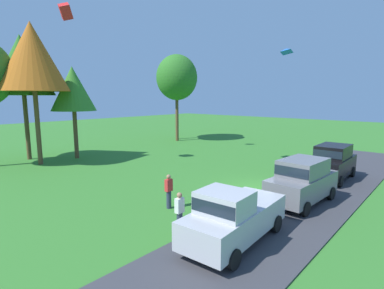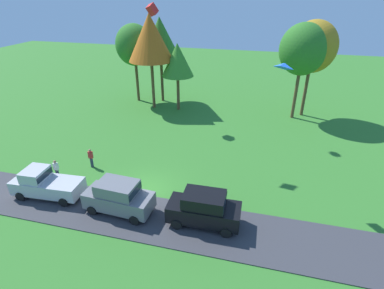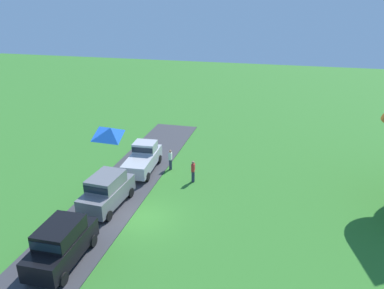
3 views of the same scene
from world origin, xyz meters
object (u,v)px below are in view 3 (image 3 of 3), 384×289
(person_watching_sky, at_px, (170,160))
(car_suv_mid_row, at_px, (61,242))
(person_beside_suv, at_px, (193,171))
(car_pickup_near_entrance, at_px, (143,158))
(kite_diamond_mid_center, at_px, (111,133))
(car_suv_by_flagpole, at_px, (107,190))

(person_watching_sky, bearing_deg, car_suv_mid_row, -9.79)
(car_suv_mid_row, bearing_deg, person_beside_suv, 157.48)
(car_pickup_near_entrance, relative_size, kite_diamond_mid_center, 5.13)
(car_suv_by_flagpole, height_order, car_suv_mid_row, same)
(car_pickup_near_entrance, xyz_separation_m, person_watching_sky, (-0.64, 2.10, -0.23))
(car_pickup_near_entrance, distance_m, person_watching_sky, 2.20)
(person_watching_sky, height_order, kite_diamond_mid_center, kite_diamond_mid_center)
(car_pickup_near_entrance, relative_size, car_suv_by_flagpole, 1.08)
(car_pickup_near_entrance, distance_m, kite_diamond_mid_center, 18.37)
(car_suv_by_flagpole, height_order, person_watching_sky, car_suv_by_flagpole)
(kite_diamond_mid_center, bearing_deg, car_suv_mid_row, -125.88)
(car_suv_by_flagpole, height_order, kite_diamond_mid_center, kite_diamond_mid_center)
(car_suv_by_flagpole, relative_size, person_beside_suv, 2.75)
(car_suv_by_flagpole, xyz_separation_m, person_watching_sky, (-6.58, 2.36, -0.42))
(car_suv_mid_row, xyz_separation_m, person_watching_sky, (-12.36, 2.13, -0.42))
(car_suv_mid_row, bearing_deg, person_watching_sky, 170.21)
(car_suv_mid_row, distance_m, kite_diamond_mid_center, 10.32)
(car_pickup_near_entrance, xyz_separation_m, car_suv_mid_row, (11.71, -0.04, 0.19))
(person_beside_suv, bearing_deg, person_watching_sky, -125.63)
(car_suv_by_flagpole, bearing_deg, car_suv_mid_row, 2.29)
(car_suv_mid_row, xyz_separation_m, person_beside_suv, (-10.70, 4.44, -0.42))
(car_pickup_near_entrance, xyz_separation_m, kite_diamond_mid_center, (15.59, 5.32, 8.12))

